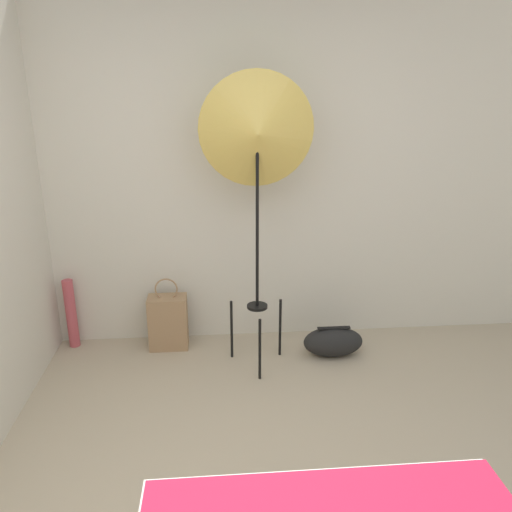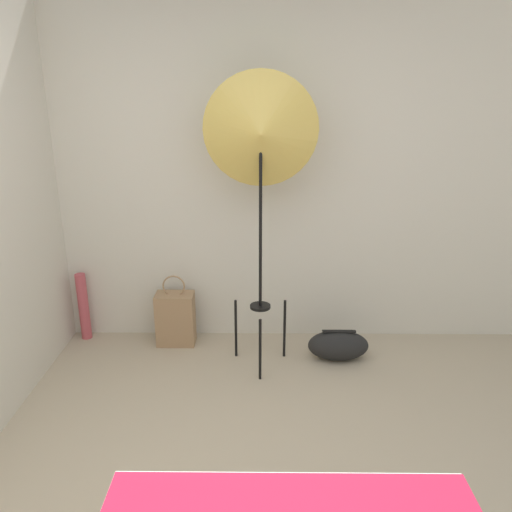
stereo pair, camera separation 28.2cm
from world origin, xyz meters
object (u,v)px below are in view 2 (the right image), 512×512
at_px(photo_umbrella, 261,136).
at_px(tote_bag, 176,318).
at_px(paper_roll, 84,307).
at_px(duffel_bag, 338,345).

xyz_separation_m(photo_umbrella, tote_bag, (-0.67, 0.30, -1.44)).
height_order(photo_umbrella, tote_bag, photo_umbrella).
bearing_deg(tote_bag, photo_umbrella, -24.50).
relative_size(photo_umbrella, paper_roll, 3.71).
bearing_deg(duffel_bag, tote_bag, 169.19).
bearing_deg(photo_umbrella, tote_bag, 155.50).
relative_size(photo_umbrella, duffel_bag, 4.56).
distance_m(tote_bag, duffel_bag, 1.28).
xyz_separation_m(duffel_bag, paper_roll, (-2.00, 0.32, 0.16)).
xyz_separation_m(photo_umbrella, paper_roll, (-1.42, 0.39, -1.38)).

